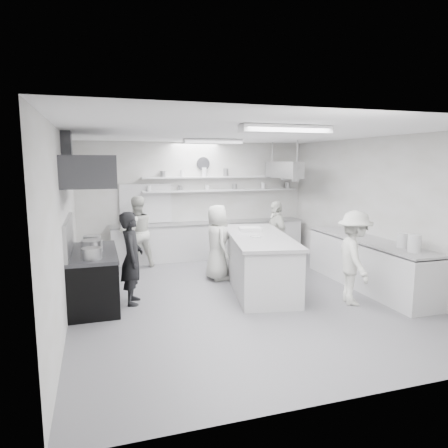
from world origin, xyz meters
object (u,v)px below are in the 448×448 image
object	(u,v)px
right_counter	(368,264)
prep_island	(258,263)
stove	(94,279)
cook_stove	(132,258)
back_counter	(210,240)
cook_back	(137,232)

from	to	relation	value
right_counter	prep_island	xyz separation A→B (m)	(-2.11, 0.62, 0.04)
stove	cook_stove	world-z (taller)	cook_stove
stove	back_counter	xyz separation A→B (m)	(2.90, 2.80, 0.01)
stove	right_counter	distance (m)	5.28
right_counter	cook_back	distance (m)	5.20
stove	right_counter	world-z (taller)	right_counter
prep_island	cook_stove	distance (m)	2.50
stove	right_counter	xyz separation A→B (m)	(5.25, -0.60, 0.02)
back_counter	prep_island	xyz separation A→B (m)	(0.24, -2.78, 0.05)
cook_stove	cook_back	bearing A→B (deg)	1.12
prep_island	cook_stove	world-z (taller)	cook_stove
prep_island	cook_stove	xyz separation A→B (m)	(-2.48, -0.18, 0.31)
stove	cook_stove	xyz separation A→B (m)	(0.66, -0.16, 0.37)
stove	cook_back	world-z (taller)	cook_back
cook_stove	back_counter	bearing A→B (deg)	-28.60
stove	cook_back	xyz separation A→B (m)	(0.99, 2.35, 0.40)
stove	cook_stove	bearing A→B (deg)	-13.51
stove	right_counter	size ratio (longest dim) A/B	0.55
back_counter	prep_island	distance (m)	2.79
prep_island	cook_stove	size ratio (longest dim) A/B	1.68
right_counter	cook_back	bearing A→B (deg)	145.27
back_counter	cook_stove	xyz separation A→B (m)	(-2.24, -2.96, 0.36)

